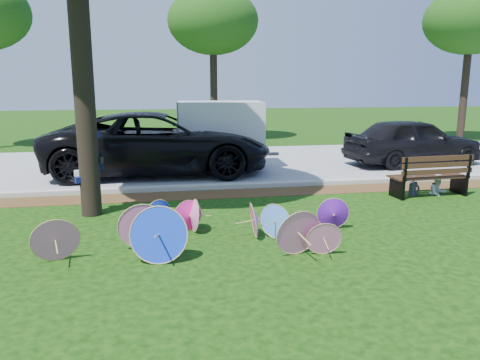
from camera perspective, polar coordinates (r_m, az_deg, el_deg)
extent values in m
plane|color=black|center=(8.07, -1.08, -9.30)|extent=(90.00, 90.00, 0.00)
cube|color=#472D16|center=(12.34, -4.28, -1.80)|extent=(90.00, 1.00, 0.01)
cube|color=#B7B5AD|center=(13.00, -4.59, -0.85)|extent=(90.00, 0.30, 0.12)
cube|color=gray|center=(17.07, -5.89, 1.99)|extent=(90.00, 8.00, 0.01)
cylinder|color=black|center=(10.63, -18.63, 12.44)|extent=(0.44, 0.44, 6.26)
cone|color=#519CFF|center=(8.86, -9.51, -5.48)|extent=(0.23, 0.60, 0.59)
cone|color=pink|center=(8.15, 10.13, -6.92)|extent=(0.65, 0.30, 0.63)
cone|color=pink|center=(9.30, -5.81, -4.34)|extent=(0.26, 0.67, 0.66)
cone|color=blue|center=(7.85, -9.83, -6.35)|extent=(1.00, 0.50, 0.96)
cone|color=#D61B87|center=(9.34, -6.23, -4.37)|extent=(0.61, 0.37, 0.63)
cone|color=#DA4D97|center=(8.92, 1.95, -4.89)|extent=(0.22, 0.69, 0.69)
cone|color=pink|center=(8.50, -11.93, -5.41)|extent=(0.87, 0.33, 0.86)
cone|color=#6015A9|center=(9.55, 11.33, -4.07)|extent=(0.68, 0.28, 0.67)
cone|color=#519CFF|center=(8.88, 4.48, -4.99)|extent=(0.55, 0.56, 0.69)
cone|color=blue|center=(9.29, -9.88, -4.39)|extent=(0.64, 0.56, 0.69)
cone|color=pink|center=(8.05, 6.93, -6.26)|extent=(0.88, 0.47, 0.84)
cone|color=pink|center=(8.30, -21.62, -6.66)|extent=(0.84, 0.51, 0.79)
imported|color=black|center=(15.23, -9.85, 4.43)|extent=(7.23, 3.53, 1.98)
imported|color=black|center=(17.82, 20.32, 4.43)|extent=(5.09, 2.52, 1.67)
cube|color=silver|center=(16.01, -2.45, 6.01)|extent=(2.86, 1.86, 2.57)
imported|color=#383C4C|center=(12.96, 20.51, 0.64)|extent=(0.46, 0.37, 1.12)
imported|color=silver|center=(13.33, 23.11, 0.64)|extent=(0.57, 0.47, 1.07)
cylinder|color=black|center=(23.74, -3.21, 10.84)|extent=(0.36, 0.36, 5.00)
ellipsoid|color=#18380C|center=(23.92, -3.31, 18.77)|extent=(4.40, 4.40, 3.20)
cylinder|color=black|center=(25.81, 25.67, 9.80)|extent=(0.36, 0.36, 5.00)
ellipsoid|color=#18380C|center=(25.97, 26.35, 17.07)|extent=(4.40, 4.40, 3.20)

